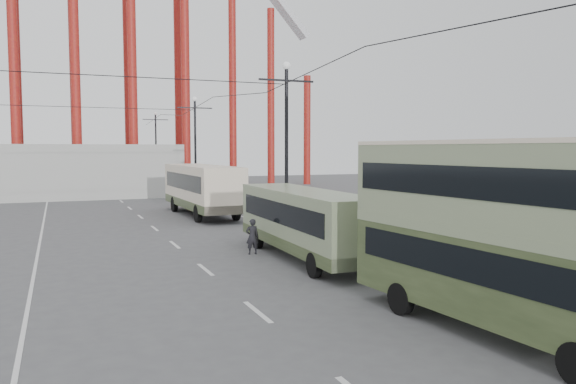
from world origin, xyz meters
name	(u,v)px	position (x,y,z in m)	size (l,w,h in m)	color
ground	(359,355)	(0.00, 0.00, 0.00)	(160.00, 160.00, 0.00)	#4E4E50
road_markings	(164,234)	(-0.86, 19.70, 0.01)	(12.52, 120.00, 0.01)	silver
lamp_post_mid	(286,147)	(5.60, 18.00, 4.68)	(3.20, 0.44, 9.32)	black
lamp_post_far	(195,148)	(5.60, 40.00, 4.68)	(3.20, 0.44, 9.32)	black
lamp_post_distant	(156,148)	(5.60, 62.00, 4.68)	(3.20, 0.44, 9.32)	black
fairground_shed	(59,171)	(-6.00, 47.00, 2.50)	(22.00, 10.00, 5.00)	#ADAEA8
double_decker_bus	(501,227)	(3.82, -0.14, 2.69)	(3.05, 9.10, 4.80)	#313D21
single_decker_green	(304,220)	(3.36, 10.55, 1.61)	(2.55, 10.15, 2.86)	gray
single_decker_cream	(202,187)	(3.09, 27.26, 1.94)	(3.11, 11.14, 3.44)	beige
pedestrian	(252,237)	(1.66, 12.29, 0.78)	(0.57, 0.37, 1.55)	black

